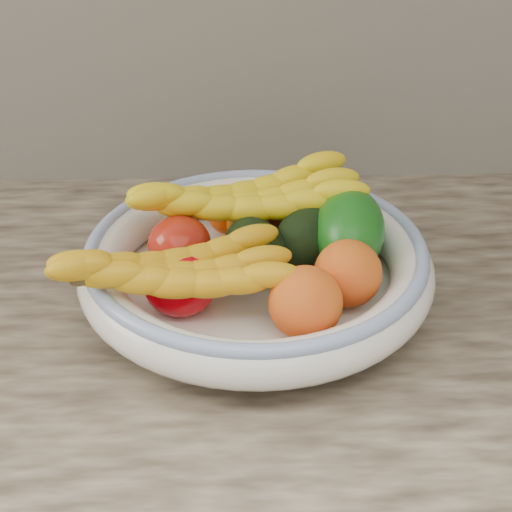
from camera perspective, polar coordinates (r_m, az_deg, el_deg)
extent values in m
cube|color=tan|center=(0.92, -0.04, -3.58)|extent=(2.44, 0.66, 0.04)
cube|color=beige|center=(1.09, -0.60, 17.89)|extent=(2.40, 0.02, 0.50)
cylinder|color=white|center=(0.89, 0.00, -2.86)|extent=(0.13, 0.13, 0.02)
cylinder|color=white|center=(0.88, 0.00, -2.11)|extent=(0.32, 0.32, 0.01)
torus|color=white|center=(0.86, 0.00, -0.68)|extent=(0.39, 0.39, 0.05)
torus|color=#395BA1|center=(0.85, 0.00, 0.57)|extent=(0.37, 0.37, 0.02)
ellipsoid|color=#E24B04|center=(0.95, -1.90, 3.06)|extent=(0.07, 0.07, 0.05)
ellipsoid|color=#FF5405|center=(0.95, 0.76, 3.12)|extent=(0.07, 0.07, 0.05)
ellipsoid|color=orange|center=(0.93, -0.62, 2.43)|extent=(0.07, 0.07, 0.05)
ellipsoid|color=#AE1F10|center=(0.88, -5.59, 0.85)|extent=(0.08, 0.08, 0.06)
ellipsoid|color=#C7010B|center=(0.81, -5.52, -1.90)|extent=(0.10, 0.10, 0.07)
ellipsoid|color=black|center=(0.86, -0.06, 0.52)|extent=(0.09, 0.11, 0.06)
ellipsoid|color=black|center=(0.89, 3.97, 1.42)|extent=(0.12, 0.13, 0.07)
ellipsoid|color=#0F510F|center=(0.88, 6.71, 1.87)|extent=(0.11, 0.13, 0.11)
ellipsoid|color=orange|center=(0.78, 3.62, -3.40)|extent=(0.09, 0.09, 0.07)
ellipsoid|color=orange|center=(0.82, 6.70, -1.26)|extent=(0.09, 0.09, 0.07)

